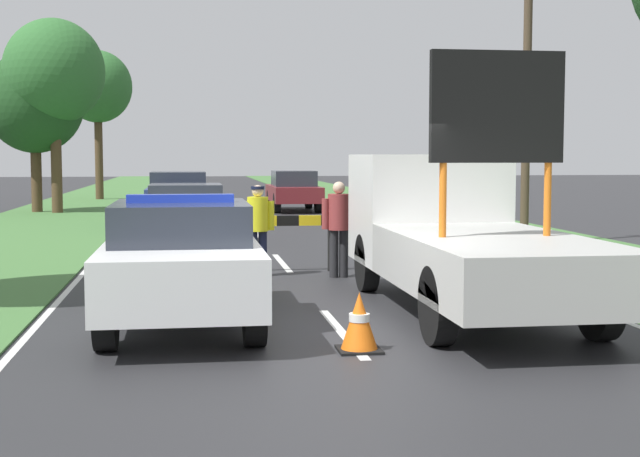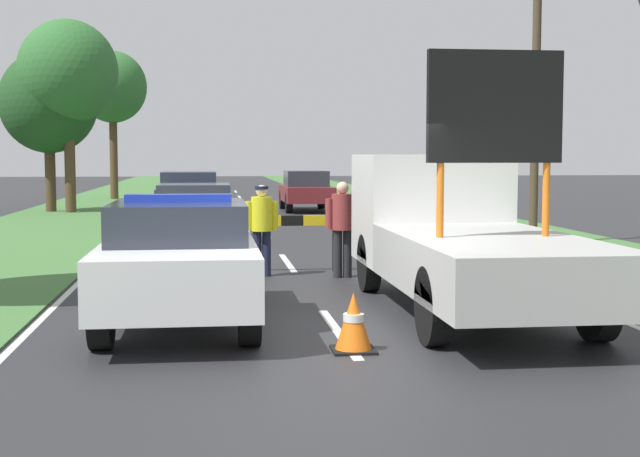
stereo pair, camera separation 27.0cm
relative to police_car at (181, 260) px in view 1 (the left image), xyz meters
The scene contains 19 objects.
ground_plane 2.34m from the police_car, 29.85° to the right, with size 160.00×160.00×0.00m, color #28282B.
lane_markings 15.19m from the police_car, 82.79° to the left, with size 7.51×63.46×0.01m.
grass_verge_left 19.41m from the police_car, 102.81° to the left, with size 4.79×120.00×0.03m.
grass_verge_right 20.59m from the police_car, 66.80° to the left, with size 4.79×120.00×0.03m.
police_car is the anchor object (origin of this frame).
work_truck 3.91m from the police_car, 12.64° to the left, with size 2.16×6.33×3.38m.
road_barrier 5.15m from the police_car, 71.12° to the left, with size 2.44×0.08×1.03m.
police_officer 4.51m from the police_car, 73.44° to the left, with size 0.58×0.37×1.61m.
pedestrian_civilian 4.82m from the police_car, 56.32° to the left, with size 0.60×0.38×1.67m.
traffic_cone_near_police 4.36m from the police_car, 96.29° to the left, with size 0.37×0.37×0.52m.
traffic_cone_centre_front 6.16m from the police_car, 85.07° to the left, with size 0.45×0.45×0.63m.
traffic_cone_near_truck 2.68m from the police_car, 43.33° to the right, with size 0.47×0.47×0.65m.
queued_car_van_white 10.40m from the police_car, 89.90° to the left, with size 1.92×4.19×1.44m.
queued_car_hatch_blue 15.80m from the police_car, 90.80° to the left, with size 1.82×4.49×1.63m.
queued_car_wagon_maroon 22.99m from the police_car, 79.87° to the left, with size 1.77×4.39×1.53m.
roadside_tree_near_left 23.23m from the police_car, 101.84° to the left, with size 3.62×3.62×7.04m.
roadside_tree_near_right 32.95m from the police_car, 97.30° to the left, with size 3.24×3.24×7.06m.
roadside_tree_mid_right 23.82m from the police_car, 103.47° to the left, with size 3.60×3.60×5.98m.
utility_pole 12.23m from the police_car, 48.21° to the left, with size 1.20×0.20×6.85m.
Camera 1 is at (-1.79, -10.09, 2.13)m, focal length 50.00 mm.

